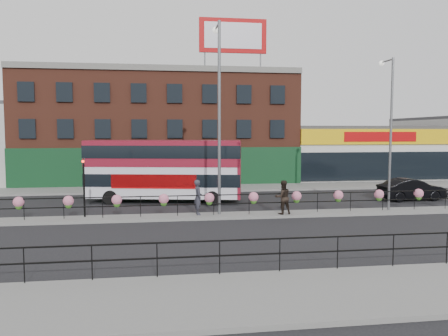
{
  "coord_description": "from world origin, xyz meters",
  "views": [
    {
      "loc": [
        -3.8,
        -23.78,
        4.75
      ],
      "look_at": [
        0.0,
        3.0,
        2.5
      ],
      "focal_mm": 35.0,
      "sensor_mm": 36.0,
      "label": 1
    }
  ],
  "objects": [
    {
      "name": "ground",
      "position": [
        0.0,
        0.0,
        0.0
      ],
      "size": [
        120.0,
        120.0,
        0.0
      ],
      "primitive_type": "plane",
      "color": "black",
      "rests_on": "ground"
    },
    {
      "name": "south_pavement",
      "position": [
        0.0,
        -12.0,
        0.07
      ],
      "size": [
        60.0,
        4.0,
        0.15
      ],
      "primitive_type": "cube",
      "color": "slate",
      "rests_on": "ground"
    },
    {
      "name": "north_pavement",
      "position": [
        0.0,
        12.0,
        0.07
      ],
      "size": [
        60.0,
        4.0,
        0.15
      ],
      "primitive_type": "cube",
      "color": "slate",
      "rests_on": "ground"
    },
    {
      "name": "median",
      "position": [
        0.0,
        0.0,
        0.07
      ],
      "size": [
        60.0,
        1.6,
        0.15
      ],
      "primitive_type": "cube",
      "color": "slate",
      "rests_on": "ground"
    },
    {
      "name": "yellow_line_inner",
      "position": [
        0.0,
        -9.7,
        0.01
      ],
      "size": [
        60.0,
        0.1,
        0.01
      ],
      "primitive_type": "cube",
      "color": "gold",
      "rests_on": "ground"
    },
    {
      "name": "yellow_line_outer",
      "position": [
        0.0,
        -9.88,
        0.01
      ],
      "size": [
        60.0,
        0.1,
        0.01
      ],
      "primitive_type": "cube",
      "color": "gold",
      "rests_on": "ground"
    },
    {
      "name": "brick_building",
      "position": [
        -4.0,
        19.96,
        5.13
      ],
      "size": [
        25.0,
        12.21,
        10.3
      ],
      "color": "brown",
      "rests_on": "ground"
    },
    {
      "name": "supermarket",
      "position": [
        16.0,
        19.9,
        2.65
      ],
      "size": [
        15.0,
        12.25,
        5.3
      ],
      "color": "silver",
      "rests_on": "ground"
    },
    {
      "name": "billboard",
      "position": [
        2.5,
        14.99,
        13.18
      ],
      "size": [
        6.0,
        0.29,
        4.4
      ],
      "color": "#A80608",
      "rests_on": "brick_building"
    },
    {
      "name": "median_railing",
      "position": [
        -0.0,
        0.0,
        1.05
      ],
      "size": [
        30.04,
        0.56,
        1.23
      ],
      "color": "black",
      "rests_on": "median"
    },
    {
      "name": "south_railing",
      "position": [
        -2.0,
        -10.1,
        0.96
      ],
      "size": [
        20.04,
        0.05,
        1.12
      ],
      "color": "black",
      "rests_on": "south_pavement"
    },
    {
      "name": "double_decker_bus",
      "position": [
        -3.65,
        5.72,
        2.57
      ],
      "size": [
        10.61,
        4.35,
        4.18
      ],
      "color": "silver",
      "rests_on": "ground"
    },
    {
      "name": "car",
      "position": [
        13.35,
        4.18,
        0.75
      ],
      "size": [
        2.17,
        4.77,
        1.51
      ],
      "primitive_type": "imported",
      "rotation": [
        0.0,
        0.0,
        1.63
      ],
      "color": "black",
      "rests_on": "ground"
    },
    {
      "name": "pedestrian_a",
      "position": [
        -1.86,
        0.18,
        1.12
      ],
      "size": [
        0.8,
        0.61,
        1.95
      ],
      "primitive_type": "imported",
      "rotation": [
        0.0,
        0.0,
        1.67
      ],
      "color": "#2C2C37",
      "rests_on": "median"
    },
    {
      "name": "pedestrian_b",
      "position": [
        2.85,
        -0.33,
        1.1
      ],
      "size": [
        1.08,
        0.92,
        1.89
      ],
      "primitive_type": "imported",
      "rotation": [
        0.0,
        0.0,
        3.26
      ],
      "color": "black",
      "rests_on": "median"
    },
    {
      "name": "lamp_column_west",
      "position": [
        -0.66,
        0.45,
        6.45
      ],
      "size": [
        0.38,
        1.87,
        10.64
      ],
      "color": "slate",
      "rests_on": "median"
    },
    {
      "name": "lamp_column_east",
      "position": [
        9.42,
        0.33,
        5.42
      ],
      "size": [
        0.32,
        1.56,
        8.89
      ],
      "color": "slate",
      "rests_on": "median"
    },
    {
      "name": "traffic_light_median",
      "position": [
        -8.0,
        0.39,
        2.47
      ],
      "size": [
        0.15,
        0.28,
        3.65
      ],
      "color": "black",
      "rests_on": "median"
    }
  ]
}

